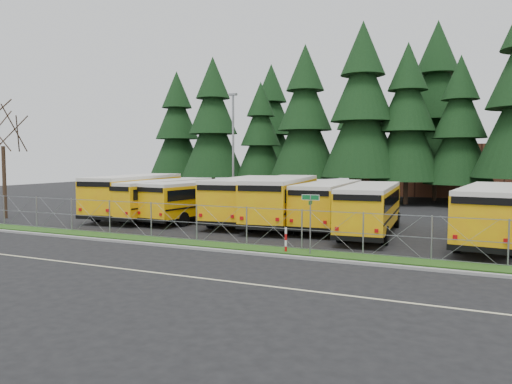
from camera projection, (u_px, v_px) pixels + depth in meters
ground at (272, 244)px, 26.11m from camera, size 120.00×120.00×0.00m
curb at (246, 253)px, 23.30m from camera, size 50.00×0.25×0.12m
grass_verge at (259, 248)px, 24.57m from camera, size 50.00×1.40×0.06m
road_lane_line at (189, 277)px, 18.88m from camera, size 50.00×0.12×0.01m
chainlink_fence at (264, 227)px, 25.13m from camera, size 44.00×0.10×2.00m
brick_building at (450, 170)px, 59.50m from camera, size 22.00×10.00×6.00m
bus_0 at (138, 196)px, 37.76m from camera, size 4.49×12.32×3.16m
bus_1 at (165, 200)px, 36.37m from camera, size 3.21×11.06×2.86m
bus_2 at (199, 201)px, 35.62m from camera, size 3.86×11.02×2.83m
bus_3 at (246, 200)px, 34.64m from camera, size 4.26×12.09×3.10m
bus_4 at (284, 201)px, 33.09m from camera, size 4.51×12.43×3.18m
bus_5 at (330, 205)px, 32.08m from camera, size 3.28×11.28×2.92m
bus_6 at (371, 210)px, 28.97m from camera, size 3.52×11.35×2.93m
bus_east at (492, 215)px, 25.84m from camera, size 3.80×11.82×3.04m
street_sign at (310, 211)px, 22.95m from camera, size 0.84×0.55×2.81m
striped_bollard at (286, 240)px, 23.63m from camera, size 0.11×0.11×1.20m
light_standard at (233, 146)px, 44.27m from camera, size 0.70×0.35×10.14m
conifer_0 at (177, 133)px, 60.49m from camera, size 6.73×6.73×14.88m
conifer_1 at (213, 127)px, 56.46m from camera, size 7.15×7.15×15.82m
conifer_2 at (261, 140)px, 55.24m from camera, size 5.81×5.81×12.84m
conifer_3 at (305, 123)px, 51.63m from camera, size 7.30×7.30×16.15m
conifer_4 at (362, 113)px, 48.45m from camera, size 7.98×7.98×17.66m
conifer_5 at (407, 124)px, 47.55m from camera, size 6.97×6.97×15.41m
conifer_6 at (459, 131)px, 45.83m from camera, size 6.27×6.27×13.87m
conifer_10 at (271, 129)px, 63.55m from camera, size 7.38×7.38×16.33m
conifer_11 at (362, 122)px, 59.40m from camera, size 7.83×7.83×17.32m
conifer_12 at (436, 111)px, 51.40m from camera, size 8.37×8.37×18.51m
bare_tree_1 at (4, 167)px, 36.74m from camera, size 5.34×5.34×7.63m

